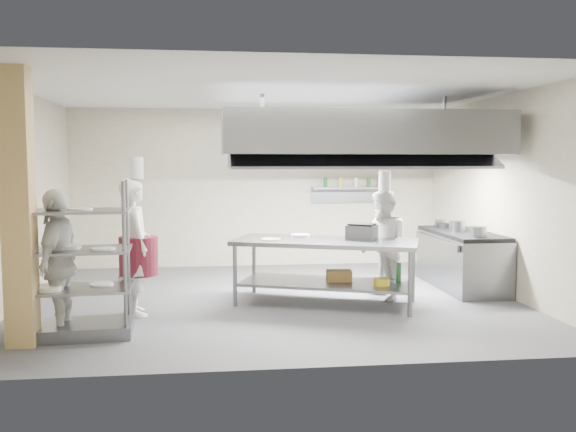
{
  "coord_description": "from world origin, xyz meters",
  "views": [
    {
      "loc": [
        -0.81,
        -8.69,
        1.99
      ],
      "look_at": [
        0.26,
        0.2,
        1.2
      ],
      "focal_mm": 38.0,
      "sensor_mm": 36.0,
      "label": 1
    }
  ],
  "objects": [
    {
      "name": "hood_strip_b",
      "position": [
        2.2,
        0.4,
        2.08
      ],
      "size": [
        1.6,
        0.12,
        0.04
      ],
      "primitive_type": "cube",
      "color": "white",
      "rests_on": "exhaust_hood"
    },
    {
      "name": "wall_back",
      "position": [
        0.0,
        3.0,
        1.5
      ],
      "size": [
        7.0,
        0.0,
        7.0
      ],
      "primitive_type": "plane",
      "rotation": [
        1.57,
        0.0,
        0.0
      ],
      "color": "#9F967E",
      "rests_on": "ground"
    },
    {
      "name": "wicker_basket",
      "position": [
        0.92,
        -0.35,
        0.4
      ],
      "size": [
        0.37,
        0.27,
        0.15
      ],
      "primitive_type": "cube",
      "rotation": [
        0.0,
        0.0,
        -0.1
      ],
      "color": "olive",
      "rests_on": "island_undershelf"
    },
    {
      "name": "exhaust_hood",
      "position": [
        1.3,
        0.4,
        2.4
      ],
      "size": [
        4.0,
        2.5,
        0.6
      ],
      "primitive_type": "cube",
      "color": "slate",
      "rests_on": "ceiling"
    },
    {
      "name": "island_worktop",
      "position": [
        0.73,
        -0.35,
        0.88
      ],
      "size": [
        2.75,
        1.89,
        0.06
      ],
      "primitive_type": "cube",
      "rotation": [
        0.0,
        0.0,
        -0.36
      ],
      "color": "slate",
      "rests_on": "island"
    },
    {
      "name": "pass_rack",
      "position": [
        -2.38,
        -1.59,
        0.89
      ],
      "size": [
        1.24,
        0.79,
        1.79
      ],
      "primitive_type": null,
      "rotation": [
        0.0,
        0.0,
        0.08
      ],
      "color": "slate",
      "rests_on": "floor"
    },
    {
      "name": "wall_shelf",
      "position": [
        1.8,
        2.84,
        1.5
      ],
      "size": [
        1.5,
        0.28,
        0.04
      ],
      "primitive_type": "cube",
      "color": "slate",
      "rests_on": "wall_back"
    },
    {
      "name": "chef_head",
      "position": [
        -1.85,
        -0.67,
        0.89
      ],
      "size": [
        0.61,
        0.75,
        1.79
      ],
      "primitive_type": "imported",
      "rotation": [
        0.0,
        0.0,
        1.89
      ],
      "color": "silver",
      "rests_on": "floor"
    },
    {
      "name": "hood_strip_a",
      "position": [
        0.4,
        0.4,
        2.08
      ],
      "size": [
        1.6,
        0.12,
        0.04
      ],
      "primitive_type": "cube",
      "color": "white",
      "rests_on": "exhaust_hood"
    },
    {
      "name": "ceiling",
      "position": [
        0.0,
        0.0,
        3.0
      ],
      "size": [
        7.0,
        7.0,
        0.0
      ],
      "primitive_type": "plane",
      "rotation": [
        3.14,
        0.0,
        0.0
      ],
      "color": "silver",
      "rests_on": "wall_back"
    },
    {
      "name": "cooking_range",
      "position": [
        3.08,
        0.5,
        0.42
      ],
      "size": [
        0.8,
        2.0,
        0.84
      ],
      "primitive_type": "cube",
      "color": "slate",
      "rests_on": "floor"
    },
    {
      "name": "floor",
      "position": [
        0.0,
        0.0,
        0.0
      ],
      "size": [
        7.0,
        7.0,
        0.0
      ],
      "primitive_type": "plane",
      "color": "#3B3B3D",
      "rests_on": "ground"
    },
    {
      "name": "griddle",
      "position": [
        1.25,
        -0.32,
        1.01
      ],
      "size": [
        0.5,
        0.47,
        0.2
      ],
      "primitive_type": "cube",
      "rotation": [
        0.0,
        0.0,
        -0.53
      ],
      "color": "gray",
      "rests_on": "island_worktop"
    },
    {
      "name": "island_undershelf",
      "position": [
        0.73,
        -0.35,
        0.3
      ],
      "size": [
        2.52,
        1.72,
        0.04
      ],
      "primitive_type": "cube",
      "rotation": [
        0.0,
        0.0,
        -0.36
      ],
      "color": "slate",
      "rests_on": "island"
    },
    {
      "name": "range_top",
      "position": [
        3.08,
        0.5,
        0.87
      ],
      "size": [
        0.78,
        1.96,
        0.06
      ],
      "primitive_type": "cube",
      "color": "black",
      "rests_on": "cooking_range"
    },
    {
      "name": "chef_plating",
      "position": [
        -2.6,
        -1.55,
        0.85
      ],
      "size": [
        0.5,
        1.03,
        1.7
      ],
      "primitive_type": "imported",
      "rotation": [
        0.0,
        0.0,
        -1.66
      ],
      "color": "white",
      "rests_on": "floor"
    },
    {
      "name": "wall_left",
      "position": [
        -3.5,
        0.0,
        1.5
      ],
      "size": [
        0.0,
        6.0,
        6.0
      ],
      "primitive_type": "plane",
      "rotation": [
        1.57,
        0.0,
        1.57
      ],
      "color": "#9F967E",
      "rests_on": "ground"
    },
    {
      "name": "column",
      "position": [
        -2.9,
        -1.9,
        1.5
      ],
      "size": [
        0.3,
        0.3,
        3.0
      ],
      "primitive_type": "cube",
      "color": "#DBB670",
      "rests_on": "floor"
    },
    {
      "name": "wall_right",
      "position": [
        3.5,
        0.0,
        1.5
      ],
      "size": [
        0.0,
        6.0,
        6.0
      ],
      "primitive_type": "plane",
      "rotation": [
        1.57,
        0.0,
        -1.57
      ],
      "color": "#9F967E",
      "rests_on": "ground"
    },
    {
      "name": "island",
      "position": [
        0.73,
        -0.35,
        0.46
      ],
      "size": [
        2.75,
        1.89,
        0.91
      ],
      "primitive_type": null,
      "rotation": [
        0.0,
        0.0,
        -0.36
      ],
      "color": "slate",
      "rests_on": "floor"
    },
    {
      "name": "stockpot",
      "position": [
        2.99,
        0.5,
        0.99
      ],
      "size": [
        0.25,
        0.25,
        0.17
      ],
      "primitive_type": "cylinder",
      "color": "gray",
      "rests_on": "range_top"
    },
    {
      "name": "plate_stack",
      "position": [
        -2.38,
        -1.59,
        0.57
      ],
      "size": [
        0.28,
        0.28,
        0.05
      ],
      "primitive_type": "cylinder",
      "color": "white",
      "rests_on": "pass_rack"
    },
    {
      "name": "chef_line",
      "position": [
        1.6,
        -0.2,
        0.8
      ],
      "size": [
        0.74,
        0.88,
        1.6
      ],
      "primitive_type": "imported",
      "rotation": [
        0.0,
        0.0,
        -1.39
      ],
      "color": "white",
      "rests_on": "floor"
    }
  ]
}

